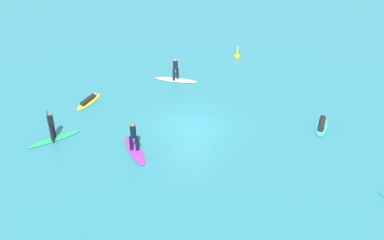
{
  "coord_description": "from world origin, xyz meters",
  "views": [
    {
      "loc": [
        0.75,
        -23.24,
        14.98
      ],
      "look_at": [
        0.0,
        0.0,
        0.5
      ],
      "focal_mm": 41.76,
      "sensor_mm": 36.0,
      "label": 1
    }
  ],
  "objects_px": {
    "surfer_on_yellow_board": "(89,100)",
    "surfer_on_white_board": "(176,75)",
    "marker_buoy": "(237,56)",
    "surfer_on_teal_board": "(322,124)",
    "surfer_on_green_board": "(53,133)",
    "surfer_on_purple_board": "(134,145)"
  },
  "relations": [
    {
      "from": "surfer_on_white_board",
      "to": "surfer_on_yellow_board",
      "type": "relative_size",
      "value": 1.29
    },
    {
      "from": "surfer_on_green_board",
      "to": "surfer_on_yellow_board",
      "type": "xyz_separation_m",
      "value": [
        1.03,
        4.53,
        -0.35
      ]
    },
    {
      "from": "surfer_on_yellow_board",
      "to": "surfer_on_teal_board",
      "type": "bearing_deg",
      "value": -77.54
    },
    {
      "from": "surfer_on_purple_board",
      "to": "surfer_on_green_board",
      "type": "bearing_deg",
      "value": -127.04
    },
    {
      "from": "surfer_on_teal_board",
      "to": "surfer_on_green_board",
      "type": "height_order",
      "value": "surfer_on_green_board"
    },
    {
      "from": "surfer_on_white_board",
      "to": "marker_buoy",
      "type": "bearing_deg",
      "value": 52.41
    },
    {
      "from": "surfer_on_white_board",
      "to": "surfer_on_purple_board",
      "type": "xyz_separation_m",
      "value": [
        -1.79,
        -8.96,
        -0.01
      ]
    },
    {
      "from": "surfer_on_teal_board",
      "to": "surfer_on_white_board",
      "type": "relative_size",
      "value": 0.77
    },
    {
      "from": "surfer_on_green_board",
      "to": "surfer_on_purple_board",
      "type": "xyz_separation_m",
      "value": [
        4.95,
        -1.0,
        -0.07
      ]
    },
    {
      "from": "surfer_on_teal_board",
      "to": "marker_buoy",
      "type": "bearing_deg",
      "value": 41.99
    },
    {
      "from": "surfer_on_teal_board",
      "to": "surfer_on_green_board",
      "type": "relative_size",
      "value": 0.85
    },
    {
      "from": "surfer_on_purple_board",
      "to": "surfer_on_yellow_board",
      "type": "bearing_deg",
      "value": -170.29
    },
    {
      "from": "surfer_on_teal_board",
      "to": "surfer_on_green_board",
      "type": "distance_m",
      "value": 16.29
    },
    {
      "from": "surfer_on_green_board",
      "to": "surfer_on_yellow_board",
      "type": "relative_size",
      "value": 1.16
    },
    {
      "from": "surfer_on_green_board",
      "to": "surfer_on_purple_board",
      "type": "relative_size",
      "value": 0.95
    },
    {
      "from": "marker_buoy",
      "to": "surfer_on_yellow_board",
      "type": "bearing_deg",
      "value": -143.8
    },
    {
      "from": "surfer_on_teal_board",
      "to": "surfer_on_green_board",
      "type": "xyz_separation_m",
      "value": [
        -16.17,
        -1.93,
        0.32
      ]
    },
    {
      "from": "surfer_on_green_board",
      "to": "marker_buoy",
      "type": "distance_m",
      "value": 16.76
    },
    {
      "from": "surfer_on_purple_board",
      "to": "marker_buoy",
      "type": "xyz_separation_m",
      "value": [
        6.55,
        13.19,
        -0.24
      ]
    },
    {
      "from": "surfer_on_yellow_board",
      "to": "marker_buoy",
      "type": "height_order",
      "value": "marker_buoy"
    },
    {
      "from": "surfer_on_yellow_board",
      "to": "surfer_on_white_board",
      "type": "bearing_deg",
      "value": -36.72
    },
    {
      "from": "surfer_on_yellow_board",
      "to": "surfer_on_green_board",
      "type": "bearing_deg",
      "value": -170.68
    }
  ]
}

